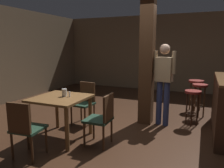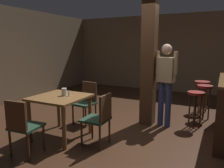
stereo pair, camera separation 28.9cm
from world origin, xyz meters
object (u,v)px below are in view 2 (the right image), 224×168
Objects in this scene: dining_table at (60,103)px; salt_shaker at (69,94)px; bar_stool_far at (202,89)px; chair_east at (100,117)px; bar_stool_near at (196,101)px; chair_north at (86,100)px; bar_stool_mid at (205,94)px; chair_south at (23,125)px; napkin_cup at (64,92)px; standing_person at (166,79)px.

dining_table is 9.71× the size of salt_shaker.
bar_stool_far is (2.03, 2.76, -0.22)m from salt_shaker.
chair_east is 2.11m from bar_stool_near.
chair_east is at bearing -45.58° from chair_north.
chair_east is 2.71m from bar_stool_mid.
chair_east reaches higher than bar_stool_far.
bar_stool_near is at bearing 37.22° from dining_table.
chair_south reaches higher than salt_shaker.
bar_stool_far is at bearing 52.56° from dining_table.
napkin_cup is at bearing 85.86° from chair_south.
napkin_cup reaches higher than bar_stool_mid.
bar_stool_near is at bearing 36.52° from napkin_cup.
standing_person is 0.77m from bar_stool_near.
bar_stool_far is at bearing 89.38° from bar_stool_near.
bar_stool_far reaches higher than dining_table.
bar_stool_mid is at bearing 50.97° from standing_person.
bar_stool_far is (2.18, 2.84, -0.04)m from dining_table.
dining_table is at bearing -138.02° from standing_person.
dining_table is 1.03× the size of chair_south.
chair_north reaches higher than bar_stool_near.
standing_person is 1.19m from bar_stool_mid.
bar_stool_near is at bearing 20.86° from standing_person.
bar_stool_far is at bearing 67.20° from standing_person.
standing_person is 2.17× the size of bar_stool_mid.
dining_table is 1.16× the size of bar_stool_mid.
chair_south is at bearing -125.37° from standing_person.
chair_south is 6.41× the size of napkin_cup.
dining_table is at bearing -127.44° from bar_stool_far.
bar_stool_near is 1.20m from bar_stool_far.
chair_east is 1.12× the size of bar_stool_mid.
bar_stool_mid is at bearing 32.29° from chair_north.
chair_south reaches higher than bar_stool_far.
chair_south is 0.98m from napkin_cup.
chair_east is 6.41× the size of napkin_cup.
napkin_cup reaches higher than chair_south.
salt_shaker is (0.17, 0.92, 0.32)m from chair_south.
salt_shaker is at bearing 28.31° from dining_table.
salt_shaker reaches higher than dining_table.
salt_shaker is at bearing 79.42° from chair_south.
chair_south is 0.52× the size of standing_person.
standing_person is (1.58, 0.57, 0.50)m from chair_north.
salt_shaker is at bearing -79.59° from chair_north.
bar_stool_mid is at bearing 57.41° from chair_east.
bar_stool_mid is 0.56m from bar_stool_far.
dining_table is at bearing -134.92° from bar_stool_mid.
bar_stool_far is (1.35, 2.83, 0.10)m from chair_east.
napkin_cup reaches higher than salt_shaker.
standing_person is (1.58, 1.42, 0.36)m from dining_table.
salt_shaker is at bearing -136.89° from standing_person.
chair_north is at bearing -137.47° from bar_stool_far.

